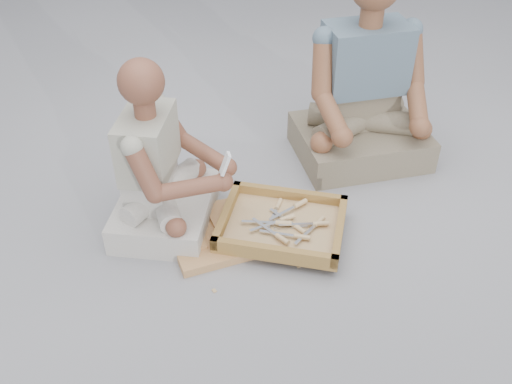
{
  "coord_description": "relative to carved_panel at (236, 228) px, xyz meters",
  "views": [
    {
      "loc": [
        -0.29,
        -1.69,
        1.72
      ],
      "look_at": [
        -0.06,
        0.13,
        0.3
      ],
      "focal_mm": 40.0,
      "sensor_mm": 36.0,
      "label": 1
    }
  ],
  "objects": [
    {
      "name": "wood_chip_3",
      "position": [
        0.14,
        0.06,
        -0.02
      ],
      "size": [
        0.02,
        0.02,
        0.0
      ],
      "primitive_type": "cube",
      "rotation": [
        0.0,
        0.0,
        3.14
      ],
      "color": "tan",
      "rests_on": "ground"
    },
    {
      "name": "wood_chip_1",
      "position": [
        0.47,
        0.0,
        -0.02
      ],
      "size": [
        0.02,
        0.02,
        0.0
      ],
      "primitive_type": "cube",
      "rotation": [
        0.0,
        0.0,
        1.32
      ],
      "color": "tan",
      "rests_on": "ground"
    },
    {
      "name": "chisel_8",
      "position": [
        0.2,
        0.07,
        0.05
      ],
      "size": [
        0.11,
        0.21,
        0.02
      ],
      "rotation": [
        0.0,
        0.0,
        1.13
      ],
      "color": "silver",
      "rests_on": "tool_tray"
    },
    {
      "name": "ground",
      "position": [
        0.13,
        -0.24,
        -0.02
      ],
      "size": [
        60.0,
        60.0,
        0.0
      ],
      "primitive_type": "plane",
      "color": "#9A999F",
      "rests_on": "ground"
    },
    {
      "name": "wood_chip_9",
      "position": [
        0.24,
        -0.25,
        -0.02
      ],
      "size": [
        0.02,
        0.02,
        0.0
      ],
      "primitive_type": "cube",
      "rotation": [
        0.0,
        0.0,
        1.74
      ],
      "color": "tan",
      "rests_on": "ground"
    },
    {
      "name": "wood_chip_5",
      "position": [
        -0.12,
        -0.35,
        -0.02
      ],
      "size": [
        0.02,
        0.02,
        0.0
      ],
      "primitive_type": "cube",
      "rotation": [
        0.0,
        0.0,
        1.99
      ],
      "color": "tan",
      "rests_on": "ground"
    },
    {
      "name": "carved_panel",
      "position": [
        0.0,
        0.0,
        0.0
      ],
      "size": [
        0.67,
        0.53,
        0.04
      ],
      "primitive_type": "cube",
      "rotation": [
        0.0,
        0.0,
        0.24
      ],
      "color": "#A17A3E",
      "rests_on": "ground"
    },
    {
      "name": "wood_chip_0",
      "position": [
        0.19,
        0.16,
        -0.02
      ],
      "size": [
        0.02,
        0.02,
        0.0
      ],
      "primitive_type": "cube",
      "rotation": [
        0.0,
        0.0,
        3.06
      ],
      "color": "tan",
      "rests_on": "ground"
    },
    {
      "name": "chisel_9",
      "position": [
        0.25,
        -0.15,
        0.06
      ],
      "size": [
        0.21,
        0.09,
        0.02
      ],
      "rotation": [
        0.0,
        0.0,
        -0.35
      ],
      "color": "silver",
      "rests_on": "tool_tray"
    },
    {
      "name": "tool_tray",
      "position": [
        0.2,
        -0.05,
        0.04
      ],
      "size": [
        0.65,
        0.59,
        0.07
      ],
      "rotation": [
        0.0,
        0.0,
        -0.34
      ],
      "color": "brown",
      "rests_on": "carved_panel"
    },
    {
      "name": "chisel_7",
      "position": [
        0.32,
        -0.08,
        0.05
      ],
      "size": [
        0.22,
        0.02,
        0.02
      ],
      "rotation": [
        0.0,
        0.0,
        0.01
      ],
      "color": "silver",
      "rests_on": "tool_tray"
    },
    {
      "name": "craftsman",
      "position": [
        -0.31,
        0.11,
        0.25
      ],
      "size": [
        0.59,
        0.6,
        0.8
      ],
      "rotation": [
        0.0,
        0.0,
        -1.82
      ],
      "color": "beige",
      "rests_on": "ground"
    },
    {
      "name": "wood_chip_6",
      "position": [
        0.38,
        -0.22,
        -0.02
      ],
      "size": [
        0.02,
        0.02,
        0.0
      ],
      "primitive_type": "cube",
      "rotation": [
        0.0,
        0.0,
        1.0
      ],
      "color": "tan",
      "rests_on": "ground"
    },
    {
      "name": "chisel_0",
      "position": [
        0.17,
        -0.15,
        0.06
      ],
      "size": [
        0.14,
        0.19,
        0.02
      ],
      "rotation": [
        0.0,
        0.0,
        -0.95
      ],
      "color": "silver",
      "rests_on": "tool_tray"
    },
    {
      "name": "chisel_2",
      "position": [
        0.35,
        -0.09,
        0.06
      ],
      "size": [
        0.17,
        0.17,
        0.02
      ],
      "rotation": [
        0.0,
        0.0,
        0.77
      ],
      "color": "silver",
      "rests_on": "tool_tray"
    },
    {
      "name": "wood_chip_4",
      "position": [
        -0.07,
        0.23,
        -0.02
      ],
      "size": [
        0.02,
        0.02,
        0.0
      ],
      "primitive_type": "cube",
      "rotation": [
        0.0,
        0.0,
        0.23
      ],
      "color": "tan",
      "rests_on": "ground"
    },
    {
      "name": "wood_chip_2",
      "position": [
        0.37,
        0.08,
        -0.02
      ],
      "size": [
        0.02,
        0.02,
        0.0
      ],
      "primitive_type": "cube",
      "rotation": [
        0.0,
        0.0,
        2.3
      ],
      "color": "tan",
      "rests_on": "ground"
    },
    {
      "name": "chisel_6",
      "position": [
        0.35,
        -0.09,
        0.06
      ],
      "size": [
        0.22,
        0.04,
        0.02
      ],
      "rotation": [
        0.0,
        0.0,
        -0.08
      ],
      "color": "silver",
      "rests_on": "tool_tray"
    },
    {
      "name": "chisel_1",
      "position": [
        0.21,
        -0.04,
        0.06
      ],
      "size": [
        0.21,
        0.09,
        0.02
      ],
      "rotation": [
        0.0,
        0.0,
        0.35
      ],
      "color": "silver",
      "rests_on": "tool_tray"
    },
    {
      "name": "mobile_phone",
      "position": [
        -0.04,
        -0.01,
        0.36
      ],
      "size": [
        0.05,
        0.04,
        0.1
      ],
      "rotation": [
        -0.35,
        0.0,
        -1.48
      ],
      "color": "white",
      "rests_on": "craftsman"
    },
    {
      "name": "wood_chip_8",
      "position": [
        0.18,
        0.26,
        -0.02
      ],
      "size": [
        0.02,
        0.02,
        0.0
      ],
      "primitive_type": "cube",
      "rotation": [
        0.0,
        0.0,
        1.25
      ],
      "color": "tan",
      "rests_on": "ground"
    },
    {
      "name": "companion",
      "position": [
        0.71,
        0.55,
        0.32
      ],
      "size": [
        0.7,
        0.59,
        1.01
      ],
      "rotation": [
        0.0,
        0.0,
        3.25
      ],
      "color": "#746A53",
      "rests_on": "ground"
    },
    {
      "name": "chisel_5",
      "position": [
        0.29,
        0.05,
        0.06
      ],
      "size": [
        0.2,
        0.13,
        0.02
      ],
      "rotation": [
        0.0,
        0.0,
        0.55
      ],
      "color": "silver",
      "rests_on": "tool_tray"
    },
    {
      "name": "chisel_3",
      "position": [
        0.26,
        -0.08,
        0.05
      ],
      "size": [
        0.14,
        0.19,
        0.02
      ],
      "rotation": [
        0.0,
        0.0,
        -0.96
      ],
      "color": "silver",
      "rests_on": "tool_tray"
    },
    {
      "name": "wood_chip_10",
      "position": [
        0.25,
        0.24,
        -0.02
      ],
      "size": [
        0.02,
        0.02,
        0.0
      ],
      "primitive_type": "cube",
      "rotation": [
        0.0,
        0.0,
        1.04
      ],
      "color": "tan",
      "rests_on": "ground"
    },
    {
      "name": "wood_chip_7",
      "position": [
        -0.15,
        0.25,
        -0.02
      ],
      "size": [
        0.02,
        0.02,
        0.0
      ],
      "primitive_type": "cube",
      "rotation": [
        0.0,
        0.0,
        1.54
      ],
      "color": "tan",
      "rests_on": "ground"
    },
    {
      "name": "chisel_4",
      "position": [
        0.18,
        -0.06,
        0.06
      ],
      "size": [
        0.22,
        0.06,
        0.02
      ],
      "rotation": [
        0.0,
        0.0,
        -0.2
      ],
      "color": "silver",
      "rests_on": "tool_tray"
    }
  ]
}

